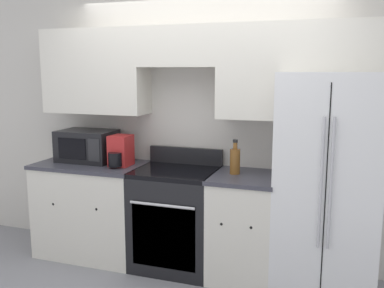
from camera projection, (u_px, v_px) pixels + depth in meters
name	position (u px, v px, depth m)	size (l,w,h in m)	color
ground_plane	(181.00, 283.00, 3.74)	(12.00, 12.00, 0.00)	gray
wall_back	(202.00, 106.00, 4.03)	(8.00, 0.39, 2.60)	beige
lower_cabinets_left	(93.00, 209.00, 4.28)	(1.07, 0.64, 0.94)	silver
lower_cabinets_right	(244.00, 227.00, 3.79)	(0.57, 0.64, 0.94)	silver
oven_range	(176.00, 218.00, 4.00)	(0.74, 0.65, 1.10)	black
refrigerator	(327.00, 183.00, 3.54)	(0.81, 0.75, 1.83)	white
microwave	(87.00, 146.00, 4.28)	(0.55, 0.38, 0.31)	black
bottle	(235.00, 160.00, 3.75)	(0.09, 0.09, 0.31)	brown
paper_towel_holder	(120.00, 152.00, 4.06)	(0.19, 0.28, 0.29)	#B22323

